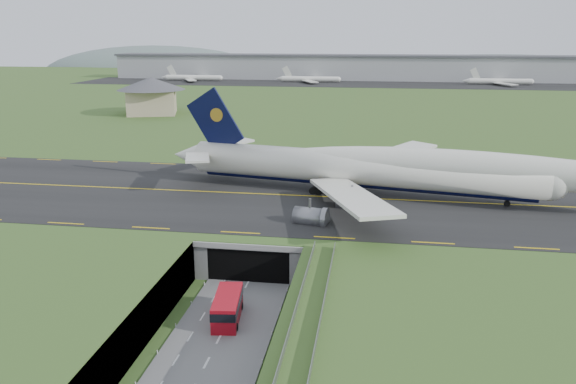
# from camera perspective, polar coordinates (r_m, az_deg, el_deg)

# --- Properties ---
(ground) EXTENTS (900.00, 900.00, 0.00)m
(ground) POSITION_cam_1_polar(r_m,az_deg,el_deg) (75.44, -5.39, -11.72)
(ground) COLOR #476327
(ground) RESTS_ON ground
(airfield_deck) EXTENTS (800.00, 800.00, 6.00)m
(airfield_deck) POSITION_cam_1_polar(r_m,az_deg,el_deg) (74.10, -5.45, -9.67)
(airfield_deck) COLOR gray
(airfield_deck) RESTS_ON ground
(trench_road) EXTENTS (12.00, 75.00, 0.20)m
(trench_road) POSITION_cam_1_polar(r_m,az_deg,el_deg) (69.06, -6.93, -14.47)
(trench_road) COLOR slate
(trench_road) RESTS_ON ground
(taxiway) EXTENTS (800.00, 44.00, 0.18)m
(taxiway) POSITION_cam_1_polar(r_m,az_deg,el_deg) (103.27, -1.09, -0.30)
(taxiway) COLOR black
(taxiway) RESTS_ON airfield_deck
(tunnel_portal) EXTENTS (17.00, 22.30, 6.00)m
(tunnel_portal) POSITION_cam_1_polar(r_m,az_deg,el_deg) (88.96, -2.86, -4.90)
(tunnel_portal) COLOR gray
(tunnel_portal) RESTS_ON ground
(guideway) EXTENTS (3.00, 53.00, 7.05)m
(guideway) POSITION_cam_1_polar(r_m,az_deg,el_deg) (54.67, 1.16, -16.83)
(guideway) COLOR #A8A8A3
(guideway) RESTS_ON ground
(jumbo_jet) EXTENTS (88.62, 57.41, 19.29)m
(jumbo_jet) POSITION_cam_1_polar(r_m,az_deg,el_deg) (102.75, 10.68, 2.27)
(jumbo_jet) COLOR white
(jumbo_jet) RESTS_ON ground
(shuttle_tram) EXTENTS (4.05, 8.51, 3.33)m
(shuttle_tram) POSITION_cam_1_polar(r_m,az_deg,el_deg) (71.93, -6.17, -11.57)
(shuttle_tram) COLOR #AA0B18
(shuttle_tram) RESTS_ON ground
(service_building) EXTENTS (30.56, 30.56, 13.35)m
(service_building) POSITION_cam_1_polar(r_m,az_deg,el_deg) (213.60, -13.70, 9.80)
(service_building) COLOR tan
(service_building) RESTS_ON ground
(cargo_terminal) EXTENTS (320.00, 67.00, 15.60)m
(cargo_terminal) POSITION_cam_1_polar(r_m,az_deg,el_deg) (365.15, 6.14, 12.51)
(cargo_terminal) COLOR #B2B2B2
(cargo_terminal) RESTS_ON ground
(distant_hills) EXTENTS (700.00, 91.00, 60.00)m
(distant_hills) POSITION_cam_1_polar(r_m,az_deg,el_deg) (498.53, 14.37, 10.92)
(distant_hills) COLOR slate
(distant_hills) RESTS_ON ground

